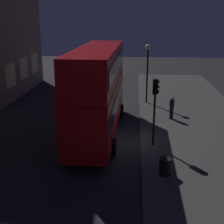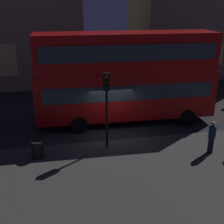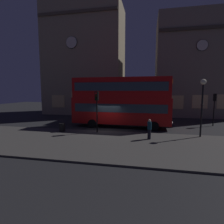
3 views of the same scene
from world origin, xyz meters
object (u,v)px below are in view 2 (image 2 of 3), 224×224
at_px(traffic_light_near_kerb, 107,95).
at_px(litter_bin, 37,149).
at_px(pedestrian, 212,137).
at_px(double_decker_bus, 126,74).

distance_m(traffic_light_near_kerb, litter_bin, 4.22).
distance_m(pedestrian, litter_bin, 8.48).
bearing_deg(pedestrian, double_decker_bus, 167.70).
bearing_deg(litter_bin, traffic_light_near_kerb, 6.05).
height_order(double_decker_bus, litter_bin, double_decker_bus).
relative_size(double_decker_bus, pedestrian, 6.57).
bearing_deg(double_decker_bus, traffic_light_near_kerb, -116.32).
xyz_separation_m(traffic_light_near_kerb, pedestrian, (4.92, -1.55, -1.95)).
xyz_separation_m(pedestrian, litter_bin, (-8.38, 1.18, -0.45)).
height_order(traffic_light_near_kerb, litter_bin, traffic_light_near_kerb).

